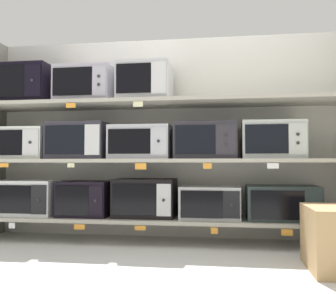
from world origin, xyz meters
TOP-DOWN VIEW (x-y plane):
  - ground at (0.00, -1.00)m, footprint 7.20×6.00m
  - back_panel at (0.00, 0.27)m, footprint 3.40×0.04m
  - shelf_0 at (0.00, 0.00)m, footprint 3.20×0.50m
  - microwave_0 at (-1.25, -0.00)m, footprint 0.57×0.41m
  - microwave_1 at (-0.71, -0.00)m, footprint 0.42×0.40m
  - microwave_2 at (-0.19, -0.00)m, footprint 0.51×0.36m
  - microwave_3 at (0.35, -0.00)m, footprint 0.49×0.38m
  - microwave_4 at (0.92, -0.00)m, footprint 0.56×0.41m
  - price_tag_0 at (-1.25, -0.25)m, footprint 0.05×0.00m
  - price_tag_1 at (-0.67, -0.25)m, footprint 0.09×0.00m
  - price_tag_2 at (-0.18, -0.25)m, footprint 0.09×0.00m
  - price_tag_3 at (0.39, -0.25)m, footprint 0.05×0.00m
  - price_tag_4 at (0.92, -0.25)m, footprint 0.08×0.00m
  - shelf_1 at (0.00, 0.00)m, footprint 3.20×0.50m
  - microwave_5 at (-1.29, -0.00)m, footprint 0.49×0.40m
  - microwave_6 at (-0.76, -0.00)m, footprint 0.49×0.43m
  - microwave_7 at (-0.22, -0.00)m, footprint 0.51×0.40m
  - microwave_8 at (0.32, -0.00)m, footprint 0.50×0.39m
  - microwave_9 at (0.85, -0.00)m, footprint 0.49×0.36m
  - price_tag_5 at (-1.32, -0.25)m, footprint 0.08×0.00m
  - price_tag_6 at (-0.75, -0.25)m, footprint 0.06×0.00m
  - price_tag_7 at (-0.18, -0.25)m, footprint 0.09×0.00m
  - price_tag_8 at (0.34, -0.25)m, footprint 0.07×0.00m
  - price_tag_9 at (0.83, -0.25)m, footprint 0.09×0.00m
  - shelf_2 at (0.00, 0.00)m, footprint 3.20×0.50m
  - microwave_10 at (-1.28, -0.00)m, footprint 0.51×0.42m
  - microwave_11 at (-0.72, -0.00)m, footprint 0.48×0.38m
  - microwave_12 at (-0.19, -0.00)m, footprint 0.43×0.41m
  - price_tag_10 at (-0.75, -0.25)m, footprint 0.08×0.00m
  - price_tag_11 at (-0.20, -0.25)m, footprint 0.08×0.00m

SIDE VIEW (x-z plane):
  - ground at x=0.00m, z-range -0.02..0.00m
  - price_tag_3 at x=0.39m, z-range 0.12..0.17m
  - price_tag_4 at x=0.92m, z-range 0.12..0.17m
  - price_tag_0 at x=-1.25m, z-range 0.12..0.17m
  - price_tag_1 at x=-0.67m, z-range 0.13..0.17m
  - price_tag_2 at x=-0.18m, z-range 0.13..0.17m
  - shelf_0 at x=0.00m, z-range 0.17..0.20m
  - microwave_3 at x=0.35m, z-range 0.20..0.46m
  - microwave_4 at x=0.92m, z-range 0.20..0.47m
  - microwave_1 at x=-0.71m, z-range 0.20..0.50m
  - microwave_0 at x=-1.25m, z-range 0.20..0.50m
  - microwave_2 at x=-0.19m, z-range 0.20..0.52m
  - price_tag_7 at x=-0.18m, z-range 0.61..0.65m
  - price_tag_8 at x=0.34m, z-range 0.61..0.65m
  - price_tag_9 at x=0.83m, z-range 0.61..0.65m
  - price_tag_6 at x=-0.75m, z-range 0.62..0.65m
  - price_tag_5 at x=-1.32m, z-range 0.62..0.65m
  - shelf_1 at x=0.00m, z-range 0.66..0.69m
  - microwave_5 at x=-1.29m, z-range 0.69..0.96m
  - microwave_7 at x=-0.22m, z-range 0.69..0.97m
  - microwave_8 at x=0.32m, z-range 0.69..0.99m
  - microwave_9 at x=0.85m, z-range 0.69..0.99m
  - microwave_6 at x=-0.76m, z-range 0.69..1.00m
  - back_panel at x=0.00m, z-range 0.00..1.78m
  - price_tag_11 at x=-0.20m, z-range 1.10..1.14m
  - price_tag_10 at x=-0.75m, z-range 1.10..1.14m
  - shelf_2 at x=0.00m, z-range 1.14..1.17m
  - microwave_11 at x=-0.72m, z-range 1.17..1.48m
  - microwave_12 at x=-0.19m, z-range 1.17..1.49m
  - microwave_10 at x=-1.28m, z-range 1.17..1.51m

